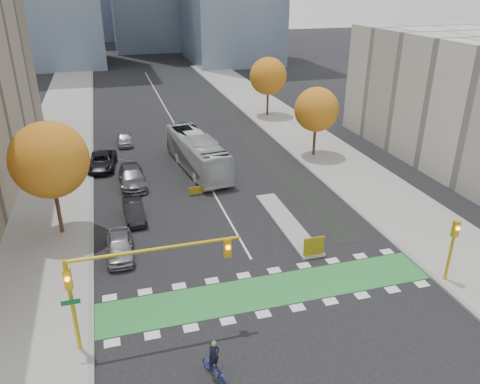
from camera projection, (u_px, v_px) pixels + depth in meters
ground at (278, 306)px, 26.02m from camera, size 300.00×300.00×0.00m
sidewalk_west at (49, 191)px, 40.09m from camera, size 7.00×120.00×0.15m
sidewalk_east at (335, 160)px, 46.88m from camera, size 7.00×120.00×0.15m
curb_west at (92, 186)px, 40.97m from camera, size 0.30×120.00×0.16m
curb_east at (303, 164)px, 46.00m from camera, size 0.30×120.00×0.16m
bike_crossing at (269, 291)px, 27.33m from camera, size 20.00×3.00×0.01m
centre_line at (172, 119)px, 61.01m from camera, size 0.15×70.00×0.01m
bike_lane_paint at (249, 137)px, 54.15m from camera, size 2.50×50.00×0.01m
median_island at (287, 222)px, 34.86m from camera, size 1.60×10.00×0.16m
hazard_board at (314, 246)px, 30.37m from camera, size 1.40×0.12×1.30m
tree_west at (49, 160)px, 31.17m from camera, size 5.20×5.20×8.22m
tree_east_near at (316, 110)px, 46.27m from camera, size 4.40×4.40×7.08m
tree_east_far at (268, 76)px, 60.24m from camera, size 4.80×4.80×7.65m
traffic_signal_west at (126, 273)px, 21.91m from camera, size 8.53×0.56×5.20m
traffic_signal_east at (453, 242)px, 27.08m from camera, size 0.35×0.43×4.10m
cyclist at (214, 365)px, 21.13m from camera, size 1.28×1.90×2.08m
bus at (197, 153)px, 44.21m from camera, size 4.28×12.26×3.34m
parked_car_a at (120, 246)px, 30.51m from camera, size 1.89×4.38×1.47m
parked_car_b at (134, 211)px, 35.23m from camera, size 1.61×4.12×1.34m
parked_car_c at (132, 177)px, 41.02m from camera, size 2.33×5.53×1.59m
parked_car_d at (102, 161)px, 44.79m from camera, size 3.09×5.51×1.45m
parked_car_e at (124, 139)px, 51.32m from camera, size 1.63×3.97×1.34m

